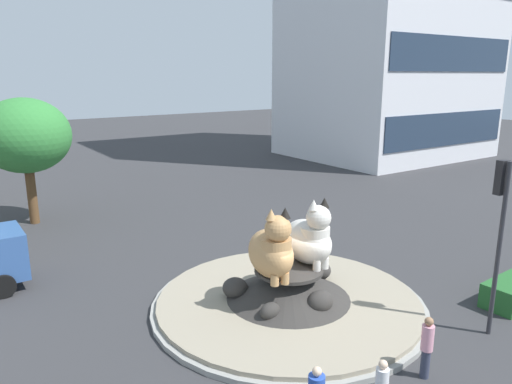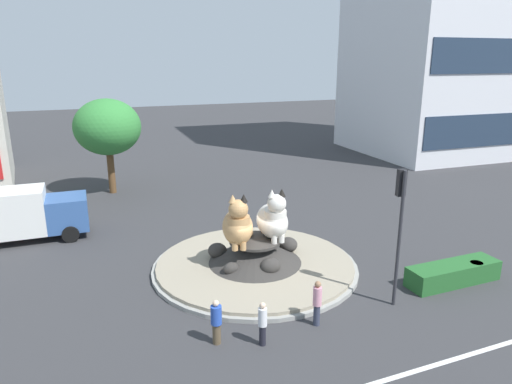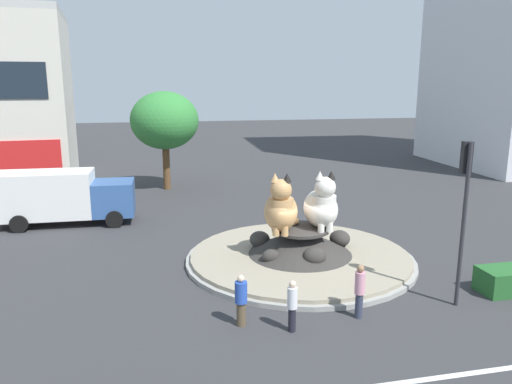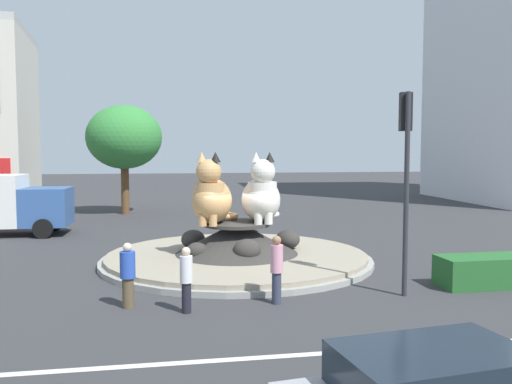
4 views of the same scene
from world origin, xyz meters
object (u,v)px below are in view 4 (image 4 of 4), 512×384
(broadleaf_tree_behind_island, at_px, (124,137))
(pedestrian_white_shirt, at_px, (186,278))
(cat_statue_calico, at_px, (212,197))
(pedestrian_pink_shirt, at_px, (277,267))
(traffic_light_mast, at_px, (406,156))
(pedestrian_blue_shirt, at_px, (128,274))
(cat_statue_white, at_px, (261,196))

(broadleaf_tree_behind_island, distance_m, pedestrian_white_shirt, 22.34)
(cat_statue_calico, distance_m, pedestrian_pink_shirt, 5.51)
(pedestrian_pink_shirt, bearing_deg, traffic_light_mast, -130.44)
(traffic_light_mast, bearing_deg, pedestrian_pink_shirt, 103.13)
(pedestrian_pink_shirt, bearing_deg, pedestrian_white_shirt, 55.26)
(broadleaf_tree_behind_island, bearing_deg, cat_statue_calico, -75.92)
(pedestrian_pink_shirt, xyz_separation_m, pedestrian_blue_shirt, (-3.81, 0.29, -0.09))
(cat_statue_calico, xyz_separation_m, cat_statue_white, (1.81, 0.14, -0.00))
(cat_statue_white, height_order, pedestrian_white_shirt, cat_statue_white)
(cat_statue_calico, relative_size, broadleaf_tree_behind_island, 0.37)
(traffic_light_mast, relative_size, broadleaf_tree_behind_island, 0.81)
(pedestrian_white_shirt, bearing_deg, cat_statue_calico, -50.19)
(traffic_light_mast, bearing_deg, cat_statue_white, 40.46)
(broadleaf_tree_behind_island, distance_m, pedestrian_blue_shirt, 21.52)
(pedestrian_blue_shirt, bearing_deg, broadleaf_tree_behind_island, -64.79)
(broadleaf_tree_behind_island, height_order, pedestrian_blue_shirt, broadleaf_tree_behind_island)
(cat_statue_calico, relative_size, pedestrian_white_shirt, 1.54)
(traffic_light_mast, bearing_deg, cat_statue_calico, 53.94)
(traffic_light_mast, xyz_separation_m, pedestrian_white_shirt, (-6.02, -0.65, -2.99))
(cat_statue_calico, bearing_deg, traffic_light_mast, 60.32)
(cat_statue_calico, bearing_deg, cat_statue_white, 110.14)
(cat_statue_calico, bearing_deg, pedestrian_blue_shirt, -12.26)
(pedestrian_white_shirt, distance_m, pedestrian_blue_shirt, 1.60)
(cat_statue_white, xyz_separation_m, broadleaf_tree_behind_island, (-5.87, 16.06, 2.49))
(cat_statue_white, distance_m, traffic_light_mast, 6.12)
(cat_statue_calico, xyz_separation_m, pedestrian_white_shirt, (-1.14, -5.58, -1.50))
(cat_statue_calico, height_order, traffic_light_mast, traffic_light_mast)
(cat_statue_white, bearing_deg, broadleaf_tree_behind_island, -156.06)
(cat_statue_white, bearing_deg, pedestrian_white_shirt, -23.33)
(traffic_light_mast, distance_m, pedestrian_pink_shirt, 4.68)
(pedestrian_blue_shirt, bearing_deg, cat_statue_calico, -96.64)
(cat_statue_calico, distance_m, pedestrian_white_shirt, 5.89)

